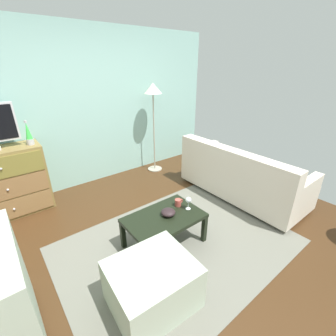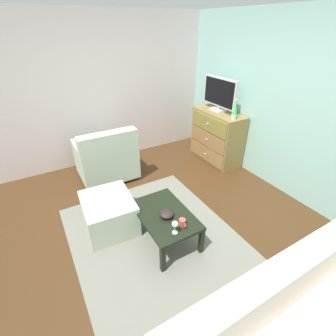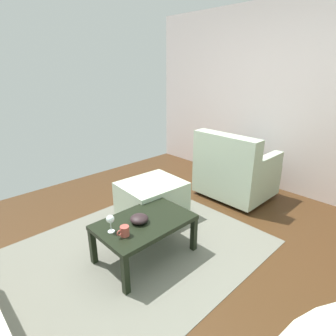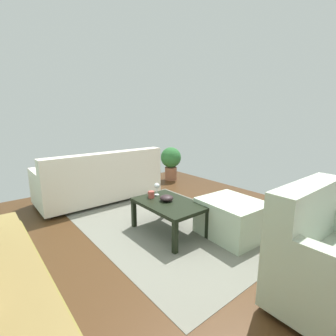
{
  "view_description": "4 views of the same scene",
  "coord_description": "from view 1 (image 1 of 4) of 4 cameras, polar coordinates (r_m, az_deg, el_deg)",
  "views": [
    {
      "loc": [
        -1.2,
        -1.77,
        1.95
      ],
      "look_at": [
        0.25,
        0.06,
        0.89
      ],
      "focal_mm": 24.64,
      "sensor_mm": 36.0,
      "label": 1
    },
    {
      "loc": [
        1.99,
        -1.13,
        2.3
      ],
      "look_at": [
        0.0,
        0.01,
        0.94
      ],
      "focal_mm": 26.0,
      "sensor_mm": 36.0,
      "label": 2
    },
    {
      "loc": [
        1.42,
        1.62,
        1.7
      ],
      "look_at": [
        -0.14,
        -0.01,
        0.86
      ],
      "focal_mm": 29.09,
      "sensor_mm": 36.0,
      "label": 3
    },
    {
      "loc": [
        -2.06,
        1.68,
        1.42
      ],
      "look_at": [
        0.16,
        -0.12,
        0.79
      ],
      "focal_mm": 26.23,
      "sensor_mm": 36.0,
      "label": 4
    }
  ],
  "objects": [
    {
      "name": "ottoman",
      "position": [
        2.23,
        -3.88,
        -26.83
      ],
      "size": [
        0.74,
        0.64,
        0.44
      ],
      "primitive_type": "cube",
      "rotation": [
        0.0,
        0.0,
        -0.06
      ],
      "color": "#ADBBA4",
      "rests_on": "ground_plane"
    },
    {
      "name": "coffee_table",
      "position": [
        2.67,
        -0.94,
        -12.78
      ],
      "size": [
        0.86,
        0.56,
        0.39
      ],
      "color": "black",
      "rests_on": "ground_plane"
    },
    {
      "name": "dresser",
      "position": [
        3.84,
        -35.23,
        -3.02
      ],
      "size": [
        1.01,
        0.49,
        0.95
      ],
      "color": "olive",
      "rests_on": "ground_plane"
    },
    {
      "name": "standing_lamp",
      "position": [
        4.3,
        -3.72,
        17.12
      ],
      "size": [
        0.32,
        0.32,
        1.65
      ],
      "color": "#A59E8C",
      "rests_on": "ground_plane"
    },
    {
      "name": "lava_lamp",
      "position": [
        3.63,
        -31.26,
        7.18
      ],
      "size": [
        0.09,
        0.09,
        0.33
      ],
      "color": "#B7B7BC",
      "rests_on": "dresser"
    },
    {
      "name": "bowl_decorative",
      "position": [
        2.65,
        0.05,
        -10.9
      ],
      "size": [
        0.16,
        0.16,
        0.07
      ],
      "primitive_type": "ellipsoid",
      "color": "black",
      "rests_on": "coffee_table"
    },
    {
      "name": "area_rug",
      "position": [
        2.87,
        2.55,
        -18.38
      ],
      "size": [
        2.6,
        1.9,
        0.01
      ],
      "primitive_type": "cube",
      "color": "slate",
      "rests_on": "ground_plane"
    },
    {
      "name": "ground_plane",
      "position": [
        2.92,
        -3.3,
        -18.36
      ],
      "size": [
        5.23,
        4.65,
        0.05
      ],
      "primitive_type": "cube",
      "color": "#412814"
    },
    {
      "name": "couch_large",
      "position": [
        3.8,
        17.32,
        -2.14
      ],
      "size": [
        0.85,
        1.95,
        0.84
      ],
      "color": "#332319",
      "rests_on": "ground_plane"
    },
    {
      "name": "mug",
      "position": [
        2.8,
        2.54,
        -8.52
      ],
      "size": [
        0.11,
        0.08,
        0.08
      ],
      "color": "#AC473E",
      "rests_on": "coffee_table"
    },
    {
      "name": "wall_accent_rear",
      "position": [
        4.1,
        -21.36,
        13.12
      ],
      "size": [
        5.23,
        0.12,
        2.53
      ],
      "primitive_type": "cube",
      "color": "#93C2B8",
      "rests_on": "ground_plane"
    },
    {
      "name": "wine_glass",
      "position": [
        2.72,
        5.09,
        -7.98
      ],
      "size": [
        0.07,
        0.07,
        0.16
      ],
      "color": "silver",
      "rests_on": "coffee_table"
    }
  ]
}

